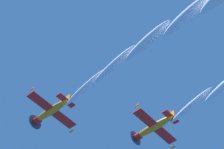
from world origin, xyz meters
TOP-DOWN VIEW (x-y plane):
  - airplane_lead at (-5.04, 2.52)m, footprint 8.55×9.11m
  - airplane_left_wingman at (-8.09, -14.03)m, footprint 8.55×9.11m

SIDE VIEW (x-z plane):
  - airplane_left_wingman at x=-8.09m, z-range 62.16..65.55m
  - airplane_lead at x=-5.04m, z-range 62.76..66.29m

